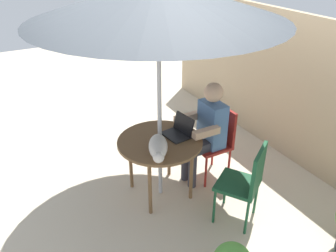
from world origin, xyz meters
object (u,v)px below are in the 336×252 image
person_seated (207,128)px  cat (158,148)px  chair_occupied (217,137)px  patio_table (160,146)px  chair_empty (247,180)px  laptop (180,130)px

person_seated → cat: person_seated is taller
chair_occupied → cat: chair_occupied is taller
patio_table → chair_empty: bearing=33.6°
laptop → cat: bearing=-58.3°
patio_table → cat: (0.24, -0.14, 0.15)m
patio_table → cat: 0.32m
chair_occupied → chair_empty: size_ratio=1.00×
laptop → cat: 0.46m
chair_occupied → patio_table: bearing=-90.0°
chair_empty → person_seated: person_seated is taller
laptop → chair_occupied: bearing=89.6°
laptop → cat: laptop is taller
person_seated → patio_table: bearing=-90.0°
person_seated → cat: size_ratio=2.12×
chair_empty → laptop: laptop is taller
chair_empty → laptop: (-0.82, -0.29, 0.24)m
person_seated → cat: 0.80m
chair_empty → cat: (-0.57, -0.68, 0.26)m
person_seated → laptop: 0.37m
person_seated → cat: bearing=-72.3°
chair_empty → laptop: size_ratio=2.74×
chair_empty → laptop: 0.90m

